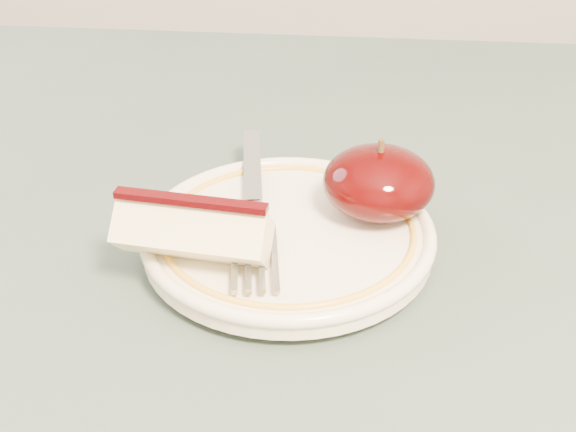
# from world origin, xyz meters

# --- Properties ---
(table) EXTENTS (0.90, 0.90, 0.75)m
(table) POSITION_xyz_m (0.00, 0.00, 0.66)
(table) COLOR brown
(table) RESTS_ON ground
(plate) EXTENTS (0.19, 0.19, 0.02)m
(plate) POSITION_xyz_m (0.10, 0.05, 0.76)
(plate) COLOR #F3E6CC
(plate) RESTS_ON table
(apple_half) EXTENTS (0.07, 0.07, 0.05)m
(apple_half) POSITION_xyz_m (0.16, 0.07, 0.79)
(apple_half) COLOR black
(apple_half) RESTS_ON plate
(apple_wedge) EXTENTS (0.09, 0.05, 0.04)m
(apple_wedge) POSITION_xyz_m (0.05, 0.01, 0.79)
(apple_wedge) COLOR beige
(apple_wedge) RESTS_ON plate
(fork) EXTENTS (0.05, 0.20, 0.00)m
(fork) POSITION_xyz_m (0.08, 0.07, 0.77)
(fork) COLOR #96999E
(fork) RESTS_ON plate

